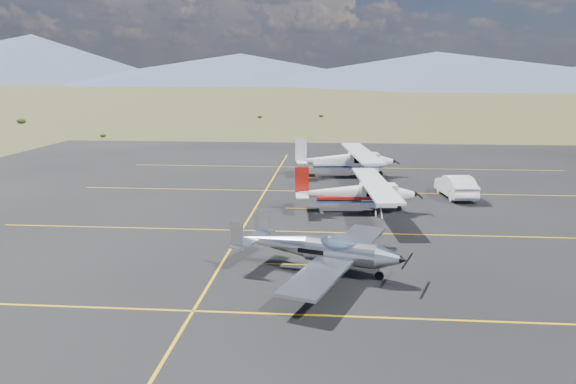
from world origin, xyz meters
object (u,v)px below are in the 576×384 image
(aircraft_plain, at_px, (346,160))
(aircraft_low_wing, at_px, (323,249))
(sedan, at_px, (456,186))
(aircraft_cessna, at_px, (357,192))

(aircraft_plain, bearing_deg, aircraft_low_wing, -100.31)
(aircraft_low_wing, xyz_separation_m, sedan, (9.11, 16.29, -0.25))
(aircraft_cessna, bearing_deg, aircraft_low_wing, -104.60)
(aircraft_cessna, relative_size, sedan, 2.33)
(aircraft_low_wing, height_order, aircraft_plain, aircraft_plain)
(aircraft_plain, bearing_deg, aircraft_cessna, -94.80)
(aircraft_low_wing, bearing_deg, sedan, 79.26)
(aircraft_low_wing, bearing_deg, aircraft_cessna, 98.94)
(aircraft_low_wing, height_order, sedan, aircraft_low_wing)
(aircraft_low_wing, distance_m, aircraft_plain, 24.16)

